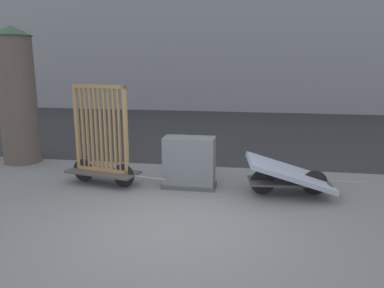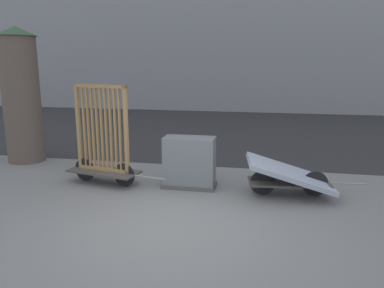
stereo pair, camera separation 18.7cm
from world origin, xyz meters
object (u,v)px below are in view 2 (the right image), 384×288
object	(u,v)px
bike_cart_with_bedframe	(103,150)
utility_cabinet	(189,164)
bike_cart_with_mattress	(289,175)
advertising_column	(21,95)

from	to	relation	value
bike_cart_with_bedframe	utility_cabinet	size ratio (longest dim) A/B	2.06
bike_cart_with_bedframe	utility_cabinet	distance (m)	1.86
bike_cart_with_mattress	utility_cabinet	world-z (taller)	utility_cabinet
bike_cart_with_mattress	utility_cabinet	bearing A→B (deg)	169.20
bike_cart_with_bedframe	utility_cabinet	world-z (taller)	bike_cart_with_bedframe
bike_cart_with_bedframe	bike_cart_with_mattress	world-z (taller)	bike_cart_with_bedframe
utility_cabinet	advertising_column	xyz separation A→B (m)	(-4.64, 1.26, 1.25)
advertising_column	bike_cart_with_mattress	bearing A→B (deg)	-11.78
bike_cart_with_bedframe	utility_cabinet	bearing A→B (deg)	15.60
utility_cabinet	advertising_column	world-z (taller)	advertising_column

